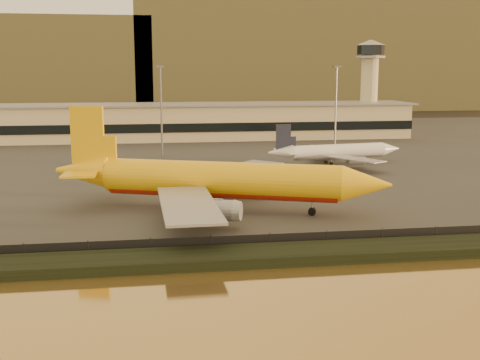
# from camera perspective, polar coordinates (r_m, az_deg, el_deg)

# --- Properties ---
(ground) EXTENTS (900.00, 900.00, 0.00)m
(ground) POSITION_cam_1_polar(r_m,az_deg,el_deg) (94.36, 0.05, -4.53)
(ground) COLOR black
(ground) RESTS_ON ground
(embankment) EXTENTS (320.00, 7.00, 1.40)m
(embankment) POSITION_cam_1_polar(r_m,az_deg,el_deg) (78.07, 1.98, -7.18)
(embankment) COLOR black
(embankment) RESTS_ON ground
(tarmac) EXTENTS (320.00, 220.00, 0.20)m
(tarmac) POSITION_cam_1_polar(r_m,az_deg,el_deg) (187.22, -4.43, 2.88)
(tarmac) COLOR #2D2D2D
(tarmac) RESTS_ON ground
(perimeter_fence) EXTENTS (300.00, 0.05, 2.20)m
(perimeter_fence) POSITION_cam_1_polar(r_m,az_deg,el_deg) (81.66, 1.45, -5.95)
(perimeter_fence) COLOR black
(perimeter_fence) RESTS_ON tarmac
(terminal_building) EXTENTS (202.00, 25.00, 12.60)m
(terminal_building) POSITION_cam_1_polar(r_m,az_deg,el_deg) (216.44, -8.93, 5.42)
(terminal_building) COLOR tan
(terminal_building) RESTS_ON tarmac
(control_tower) EXTENTS (11.20, 11.20, 35.50)m
(control_tower) POSITION_cam_1_polar(r_m,az_deg,el_deg) (236.58, 12.18, 9.45)
(control_tower) COLOR tan
(control_tower) RESTS_ON tarmac
(apron_light_masts) EXTENTS (152.20, 12.20, 25.40)m
(apron_light_masts) POSITION_cam_1_polar(r_m,az_deg,el_deg) (167.89, 1.18, 7.40)
(apron_light_masts) COLOR slate
(apron_light_masts) RESTS_ON tarmac
(distant_hills) EXTENTS (470.00, 160.00, 70.00)m
(distant_hills) POSITION_cam_1_polar(r_m,az_deg,el_deg) (430.26, -9.87, 11.09)
(distant_hills) COLOR brown
(distant_hills) RESTS_ON ground
(dhl_cargo_jet) EXTENTS (57.72, 54.74, 17.85)m
(dhl_cargo_jet) POSITION_cam_1_polar(r_m,az_deg,el_deg) (103.84, -2.37, -0.04)
(dhl_cargo_jet) COLOR yellow
(dhl_cargo_jet) RESTS_ON tarmac
(white_narrowbody_jet) EXTENTS (37.46, 36.20, 10.77)m
(white_narrowbody_jet) POSITION_cam_1_polar(r_m,az_deg,el_deg) (158.80, 9.08, 2.66)
(white_narrowbody_jet) COLOR white
(white_narrowbody_jet) RESTS_ON tarmac
(gse_vehicle_yellow) EXTENTS (4.33, 2.15, 1.90)m
(gse_vehicle_yellow) POSITION_cam_1_polar(r_m,az_deg,el_deg) (118.67, 2.46, -0.89)
(gse_vehicle_yellow) COLOR yellow
(gse_vehicle_yellow) RESTS_ON tarmac
(gse_vehicle_white) EXTENTS (4.35, 2.92, 1.80)m
(gse_vehicle_white) POSITION_cam_1_polar(r_m,az_deg,el_deg) (128.02, -5.19, -0.12)
(gse_vehicle_white) COLOR white
(gse_vehicle_white) RESTS_ON tarmac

